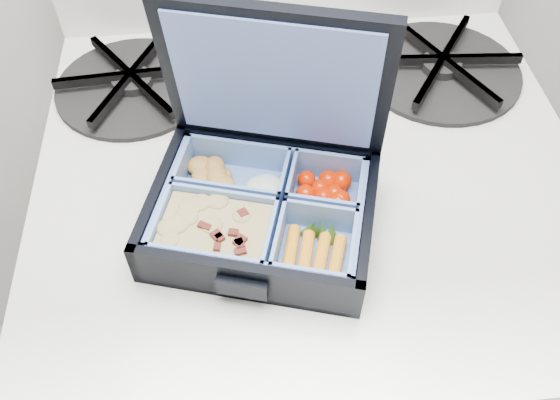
{
  "coord_description": "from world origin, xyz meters",
  "views": [
    {
      "loc": [
        0.11,
        1.23,
        1.36
      ],
      "look_at": [
        0.14,
        1.59,
        0.92
      ],
      "focal_mm": 38.0,
      "sensor_mm": 36.0,
      "label": 1
    }
  ],
  "objects_px": {
    "stove": "(299,333)",
    "fork": "(267,125)",
    "burner_grate": "(442,63)",
    "bento_box": "(262,213)"
  },
  "relations": [
    {
      "from": "burner_grate",
      "to": "fork",
      "type": "height_order",
      "value": "burner_grate"
    },
    {
      "from": "fork",
      "to": "stove",
      "type": "bearing_deg",
      "value": -3.6
    },
    {
      "from": "bento_box",
      "to": "burner_grate",
      "type": "xyz_separation_m",
      "value": [
        0.24,
        0.22,
        -0.01
      ]
    },
    {
      "from": "fork",
      "to": "burner_grate",
      "type": "bearing_deg",
      "value": 59.37
    },
    {
      "from": "stove",
      "to": "fork",
      "type": "bearing_deg",
      "value": 135.89
    },
    {
      "from": "stove",
      "to": "burner_grate",
      "type": "bearing_deg",
      "value": 33.12
    },
    {
      "from": "burner_grate",
      "to": "fork",
      "type": "distance_m",
      "value": 0.24
    },
    {
      "from": "burner_grate",
      "to": "fork",
      "type": "xyz_separation_m",
      "value": [
        -0.22,
        -0.08,
        -0.01
      ]
    },
    {
      "from": "stove",
      "to": "bento_box",
      "type": "distance_m",
      "value": 0.48
    },
    {
      "from": "fork",
      "to": "bento_box",
      "type": "bearing_deg",
      "value": -56.31
    }
  ]
}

